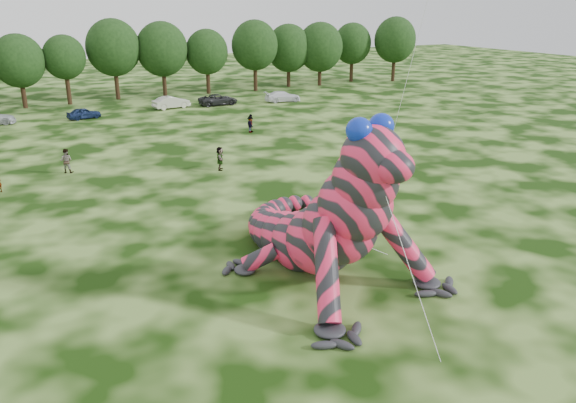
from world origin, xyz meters
The scene contains 20 objects.
ground centered at (0.00, 0.00, 0.00)m, with size 240.00×240.00×0.00m, color #16330A.
inflatable_gecko centered at (5.26, 2.18, 4.10)m, with size 13.82×16.41×8.21m, color #F62755, non-canonical shape.
tree_8 centered at (-4.22, 56.99, 4.47)m, with size 6.14×5.53×8.94m, color black, non-canonical shape.
tree_9 centered at (1.06, 57.35, 4.34)m, with size 5.27×4.74×8.68m, color black, non-canonical shape.
tree_10 centered at (7.40, 58.58, 5.25)m, with size 7.09×6.38×10.50m, color black, non-canonical shape.
tree_11 centered at (13.79, 58.20, 5.03)m, with size 7.01×6.31×10.07m, color black, non-canonical shape.
tree_12 centered at (20.01, 57.74, 4.49)m, with size 5.99×5.39×8.97m, color black, non-canonical shape.
tree_13 centered at (27.13, 57.13, 5.06)m, with size 6.83×6.15×10.13m, color black, non-canonical shape.
tree_14 centered at (33.46, 58.72, 4.70)m, with size 6.82×6.14×9.40m, color black, non-canonical shape.
tree_15 centered at (38.47, 57.77, 4.82)m, with size 7.17×6.45×9.63m, color black, non-canonical shape.
tree_16 centered at (45.45, 59.37, 4.69)m, with size 6.26×5.63×9.37m, color black, non-canonical shape.
tree_17 centered at (51.95, 56.66, 5.15)m, with size 6.98×6.28×10.30m, color black, non-canonical shape.
car_4 centered at (1.25, 46.48, 0.63)m, with size 1.48×3.67×1.25m, color navy.
car_5 centered at (11.85, 48.37, 0.75)m, with size 1.60×4.58×1.51m, color beige.
car_6 centered at (17.88, 48.04, 0.69)m, with size 2.29×4.97×1.38m, color #252528.
car_7 centered at (26.33, 46.51, 0.69)m, with size 1.95×4.79×1.39m, color white.
spectator_2 centered at (15.08, 31.35, 0.84)m, with size 1.08×0.62×1.67m, color gray.
spectator_5 centered at (7.67, 20.23, 0.92)m, with size 1.71×0.55×1.85m, color gray.
spectator_1 centered at (-3.11, 24.88, 0.95)m, with size 0.92×0.72×1.89m, color gray.
spectator_3 centered at (15.25, 31.63, 0.91)m, with size 1.06×0.44×1.81m, color gray.
Camera 1 is at (-6.91, -19.84, 12.41)m, focal length 35.00 mm.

